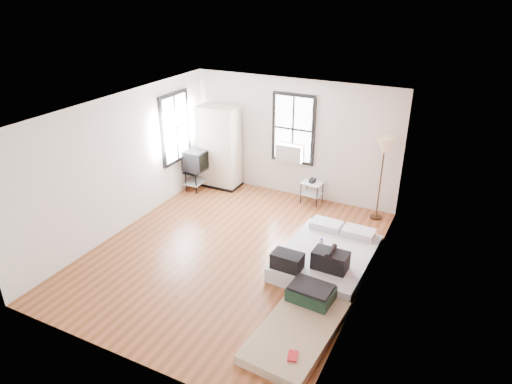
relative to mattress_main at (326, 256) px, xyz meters
The scene contains 8 objects.
ground 1.80m from the mattress_main, 166.30° to the right, with size 6.00×6.00×0.00m, color brown.
room_shell 2.17m from the mattress_main, behind, with size 5.02×6.02×2.80m.
mattress_main is the anchor object (origin of this frame).
mattress_bare 1.80m from the mattress_main, 83.78° to the right, with size 1.13×1.95×0.41m.
wardrobe 4.28m from the mattress_main, 148.01° to the left, with size 1.03×0.59×2.03m.
side_table 2.57m from the mattress_main, 116.23° to the left, with size 0.49×0.41×0.61m.
floor_lamp 2.67m from the mattress_main, 79.65° to the left, with size 0.40×0.40×1.86m.
tv_stand 4.39m from the mattress_main, 155.42° to the left, with size 0.51×0.72×1.01m.
Camera 1 is at (3.72, -6.45, 4.78)m, focal length 32.00 mm.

